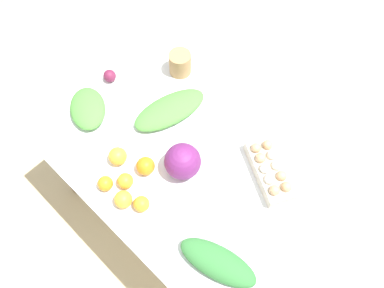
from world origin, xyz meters
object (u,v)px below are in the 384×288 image
object	(u,v)px
orange_1	(141,204)
cabbage_purple	(183,161)
paper_bag	(180,63)
greens_bunch_scallion	(170,110)
orange_4	(123,199)
egg_carton	(270,170)
greens_bunch_beet_tops	(218,262)
orange_2	(118,156)
greens_bunch_dandelion	(88,108)
orange_3	(125,181)
beet_root	(110,76)
orange_0	(146,166)
orange_5	(105,184)

from	to	relation	value
orange_1	cabbage_purple	bearing A→B (deg)	-90.87
paper_bag	greens_bunch_scallion	world-z (taller)	paper_bag
orange_1	orange_4	distance (m)	0.08
egg_carton	greens_bunch_beet_tops	bearing A→B (deg)	131.82
orange_2	greens_bunch_dandelion	bearing A→B (deg)	-13.39
greens_bunch_beet_tops	orange_4	size ratio (longest dim) A/B	4.19
greens_bunch_dandelion	orange_1	bearing A→B (deg)	164.54
orange_4	egg_carton	bearing A→B (deg)	-124.42
orange_1	orange_3	bearing A→B (deg)	-10.03
paper_bag	beet_root	distance (m)	0.35
orange_4	cabbage_purple	bearing A→B (deg)	-104.23
greens_bunch_scallion	paper_bag	bearing A→B (deg)	-56.50
orange_4	orange_0	bearing A→B (deg)	-75.51
paper_bag	greens_bunch_beet_tops	distance (m)	0.96
orange_1	orange_5	xyz separation A→B (m)	(0.18, 0.04, -0.00)
greens_bunch_scallion	orange_5	size ratio (longest dim) A/B	5.53
egg_carton	greens_bunch_dandelion	world-z (taller)	egg_carton
greens_bunch_beet_tops	orange_1	world-z (taller)	greens_bunch_beet_tops
cabbage_purple	orange_1	size ratio (longest dim) A/B	2.34
orange_0	orange_3	distance (m)	0.11
greens_bunch_scallion	greens_bunch_dandelion	xyz separation A→B (m)	(0.28, 0.26, 0.00)
greens_bunch_scallion	greens_bunch_beet_tops	size ratio (longest dim) A/B	1.15
paper_bag	orange_2	size ratio (longest dim) A/B	1.47
cabbage_purple	greens_bunch_beet_tops	bearing A→B (deg)	152.21
greens_bunch_dandelion	beet_root	world-z (taller)	greens_bunch_dandelion
cabbage_purple	orange_4	world-z (taller)	cabbage_purple
egg_carton	greens_bunch_dandelion	bearing A→B (deg)	51.96
cabbage_purple	orange_5	bearing A→B (deg)	57.52
cabbage_purple	orange_0	xyz separation A→B (m)	(0.11, 0.11, -0.04)
greens_bunch_dandelion	orange_3	size ratio (longest dim) A/B	3.51
beet_root	greens_bunch_dandelion	bearing A→B (deg)	110.47
paper_bag	orange_3	distance (m)	0.66
egg_carton	greens_bunch_scallion	distance (m)	0.54
beet_root	orange_4	world-z (taller)	orange_4
greens_bunch_scallion	orange_5	bearing A→B (deg)	98.47
egg_carton	paper_bag	distance (m)	0.69
beet_root	orange_2	distance (m)	0.46
greens_bunch_scallion	orange_0	bearing A→B (deg)	115.56
orange_0	orange_3	bearing A→B (deg)	82.56
orange_4	orange_5	distance (m)	0.11
greens_bunch_scallion	orange_0	size ratio (longest dim) A/B	4.50
cabbage_purple	paper_bag	distance (m)	0.55
egg_carton	greens_bunch_dandelion	size ratio (longest dim) A/B	1.31
greens_bunch_scallion	greens_bunch_beet_tops	bearing A→B (deg)	149.64
greens_bunch_beet_tops	greens_bunch_dandelion	xyz separation A→B (m)	(0.91, -0.11, -0.00)
orange_3	orange_0	bearing A→B (deg)	-97.44
orange_1	orange_2	world-z (taller)	orange_2
orange_1	orange_3	distance (m)	0.13
cabbage_purple	greens_bunch_beet_tops	distance (m)	0.43
cabbage_purple	greens_bunch_dandelion	size ratio (longest dim) A/B	0.65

